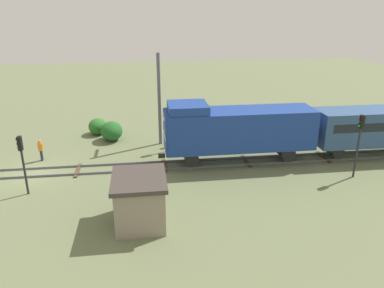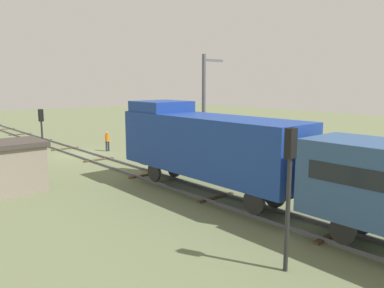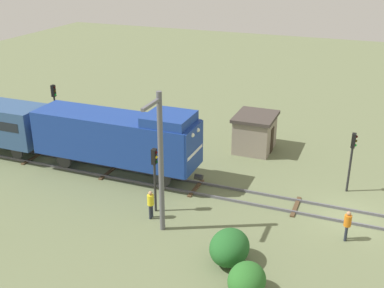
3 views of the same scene
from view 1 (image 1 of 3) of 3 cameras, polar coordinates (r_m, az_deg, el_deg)
ground_plane at (r=29.20m, az=-23.12°, el=-4.14°), size 113.47×113.47×0.00m
railway_track at (r=29.17m, az=-23.14°, el=-4.01°), size 2.40×75.65×0.16m
locomotive at (r=27.91m, az=6.83°, el=2.43°), size 2.90×11.60×4.60m
traffic_signal_near at (r=25.22m, az=-24.53°, el=-1.45°), size 0.32×0.34×3.88m
traffic_signal_mid at (r=30.43m, az=-2.58°, el=3.97°), size 0.32×0.34×3.90m
traffic_signal_far at (r=27.60m, az=24.17°, el=1.26°), size 0.32×0.34×4.49m
worker_near_track at (r=30.95m, az=-22.07°, el=-0.64°), size 0.38×0.38×1.70m
worker_by_signal at (r=31.71m, az=-2.81°, el=1.36°), size 0.38×0.38×1.70m
catenary_mast at (r=31.61m, az=-5.02°, el=7.15°), size 1.94×0.28×7.76m
relay_hut at (r=20.70m, az=-7.96°, el=-8.39°), size 3.50×2.90×2.74m
bush_near at (r=35.95m, az=-14.17°, el=2.62°), size 2.03×1.66×1.48m
bush_mid at (r=33.94m, az=-12.15°, el=1.94°), size 2.33×1.90×1.69m
bush_far at (r=38.77m, az=7.97°, el=3.96°), size 1.37×1.12×1.00m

